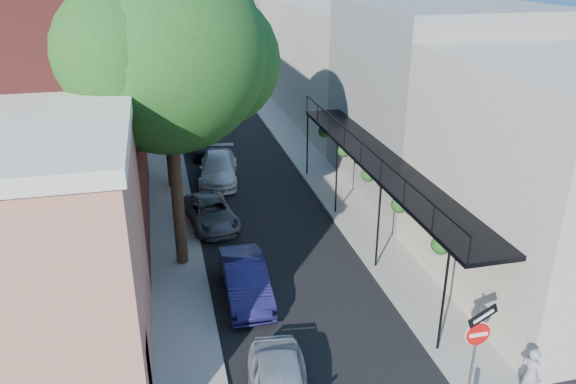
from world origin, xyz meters
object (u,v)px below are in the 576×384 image
oak_mid (170,46)px  parked_car_c (211,213)px  sign_post (478,337)px  pedestrian (531,375)px  oak_far (163,4)px  parked_car_b (245,280)px  parked_car_e (204,145)px  parked_car_d (218,168)px  parked_car_f (192,126)px  oak_near (179,55)px

oak_mid → parked_car_c: (1.07, -5.02, -6.49)m
sign_post → pedestrian: 1.84m
oak_far → parked_car_b: bearing=-85.6°
oak_mid → parked_car_e: 8.11m
parked_car_c → parked_car_d: size_ratio=0.87×
oak_mid → pedestrian: (7.98, -17.73, -6.11)m
oak_far → parked_car_f: 7.70m
parked_car_e → parked_car_f: 4.10m
oak_near → pedestrian: 14.36m
parked_car_b → pedestrian: (6.36, -6.72, 0.27)m
oak_near → parked_car_d: oak_near is taller
oak_mid → parked_car_c: oak_mid is taller
oak_mid → parked_car_c: 8.27m
pedestrian → parked_car_d: bearing=1.8°
parked_car_c → parked_car_e: size_ratio=1.16×
sign_post → parked_car_e: sign_post is taller
oak_mid → oak_far: bearing=89.6°
parked_car_c → oak_mid: bearing=94.8°
parked_car_b → parked_car_f: bearing=91.8°
pedestrian → parked_car_f: bearing=-2.4°
parked_car_c → parked_car_f: parked_car_f is taller
parked_car_f → parked_car_c: bearing=-94.8°
pedestrian → parked_car_b: bearing=26.8°
oak_near → parked_car_b: bearing=-62.7°
parked_car_f → pedestrian: pedestrian is taller
oak_far → parked_car_b: 21.49m
oak_mid → parked_car_b: size_ratio=2.47×
parked_car_b → oak_near: bearing=118.1°
parked_car_e → parked_car_f: parked_car_f is taller
parked_car_b → parked_car_d: bearing=88.8°
oak_mid → parked_car_b: (1.62, -11.01, -6.38)m
parked_car_b → parked_car_f: 19.70m
parked_car_d → pedestrian: 18.88m
oak_near → oak_mid: oak_near is taller
oak_far → parked_car_d: 11.82m
sign_post → parked_car_e: size_ratio=0.85×
sign_post → parked_car_d: (-4.56, 17.44, -1.35)m
parked_car_c → parked_car_e: bearing=79.1°
oak_near → parked_car_e: size_ratio=3.23×
parked_car_b → parked_car_d: parked_car_d is taller
parked_car_f → pedestrian: bearing=-79.7°
pedestrian → parked_car_e: bearing=-0.8°
parked_car_b → pedestrian: size_ratio=2.49×
parked_car_b → parked_car_e: 15.62m
parked_car_d → pedestrian: size_ratio=2.85×
oak_far → parked_car_c: (1.00, -14.06, -7.69)m
oak_far → pedestrian: bearing=-73.5°
oak_near → parked_car_c: oak_near is taller
sign_post → oak_near: (-6.53, 9.29, 5.84)m
oak_far → parked_car_e: oak_far is taller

